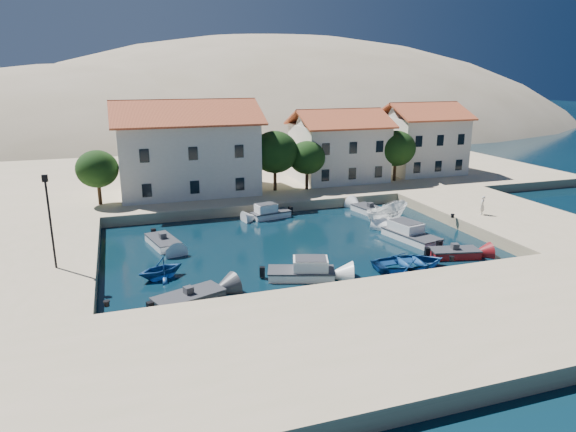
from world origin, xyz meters
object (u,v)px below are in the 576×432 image
object	(u,v)px
cabin_cruiser_south	(301,272)
boat_east	(386,224)
building_left	(187,146)
cabin_cruiser_east	(411,235)
building_right	(422,137)
building_mid	(339,144)
lamppost	(49,213)
rowboat_south	(409,268)
pedestrian	(482,205)

from	to	relation	value
cabin_cruiser_south	boat_east	world-z (taller)	cabin_cruiser_south
building_left	cabin_cruiser_east	bearing A→B (deg)	-51.84
building_left	building_right	distance (m)	30.07
building_mid	lamppost	distance (m)	36.21
rowboat_south	lamppost	bearing A→B (deg)	80.92
rowboat_south	pedestrian	world-z (taller)	pedestrian
building_mid	pedestrian	distance (m)	20.10
lamppost	boat_east	xyz separation A→B (m)	(27.40, 5.17, -4.75)
building_right	boat_east	distance (m)	22.63
lamppost	rowboat_south	bearing A→B (deg)	-12.62
pedestrian	building_left	bearing A→B (deg)	-78.40
cabin_cruiser_east	boat_east	xyz separation A→B (m)	(0.40, 4.89, -0.48)
building_left	building_mid	xyz separation A→B (m)	(18.00, 1.00, -0.71)
building_left	rowboat_south	xyz separation A→B (m)	(11.95, -25.25, -5.94)
lamppost	boat_east	bearing A→B (deg)	10.68
building_mid	boat_east	world-z (taller)	building_mid
cabin_cruiser_south	pedestrian	distance (m)	20.90
building_left	lamppost	distance (m)	23.10
cabin_cruiser_south	rowboat_south	xyz separation A→B (m)	(7.92, -0.70, -0.48)
building_left	lamppost	world-z (taller)	building_left
building_left	cabin_cruiser_south	bearing A→B (deg)	-80.66
building_left	cabin_cruiser_east	world-z (taller)	building_left
building_mid	pedestrian	world-z (taller)	building_mid
lamppost	rowboat_south	size ratio (longest dim) A/B	1.17
building_left	pedestrian	size ratio (longest dim) A/B	8.56
building_left	cabin_cruiser_east	distance (m)	25.67
cabin_cruiser_east	building_mid	bearing A→B (deg)	-19.06
cabin_cruiser_east	boat_east	world-z (taller)	cabin_cruiser_east
lamppost	cabin_cruiser_east	xyz separation A→B (m)	(27.00, 0.27, -4.28)
cabin_cruiser_south	building_right	bearing A→B (deg)	64.32
building_left	lamppost	bearing A→B (deg)	-119.90
cabin_cruiser_south	cabin_cruiser_east	distance (m)	12.44
building_mid	cabin_cruiser_east	xyz separation A→B (m)	(-2.50, -20.73, -4.75)
rowboat_south	building_right	bearing A→B (deg)	-29.97
building_right	cabin_cruiser_south	world-z (taller)	building_right
building_right	lamppost	bearing A→B (deg)	-152.07
building_left	building_right	world-z (taller)	building_left
cabin_cruiser_east	cabin_cruiser_south	bearing A→B (deg)	100.65
building_left	cabin_cruiser_south	size ratio (longest dim) A/B	3.03
building_right	pedestrian	distance (m)	21.19
pedestrian	cabin_cruiser_east	bearing A→B (deg)	-29.29
building_left	building_right	size ratio (longest dim) A/B	1.56
lamppost	cabin_cruiser_east	distance (m)	27.34
building_mid	cabin_cruiser_east	world-z (taller)	building_mid
lamppost	building_left	bearing A→B (deg)	60.10
building_right	cabin_cruiser_south	xyz separation A→B (m)	(-25.96, -26.55, -5.00)
building_mid	cabin_cruiser_south	xyz separation A→B (m)	(-13.96, -25.55, -4.75)
pedestrian	cabin_cruiser_south	bearing A→B (deg)	-22.92
building_mid	boat_east	xyz separation A→B (m)	(-2.10, -15.83, -5.22)
lamppost	cabin_cruiser_east	world-z (taller)	lamppost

